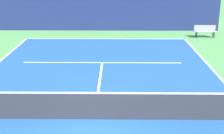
% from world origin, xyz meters
% --- Properties ---
extents(ground_plane, '(80.00, 80.00, 0.00)m').
position_xyz_m(ground_plane, '(0.00, 0.00, 0.00)').
color(ground_plane, '#4C8C4C').
extents(court_surface, '(11.00, 24.00, 0.01)m').
position_xyz_m(court_surface, '(0.00, 0.00, 0.01)').
color(court_surface, '#1E4C99').
rests_on(court_surface, ground_plane).
extents(baseline_far, '(11.00, 0.10, 0.00)m').
position_xyz_m(baseline_far, '(0.00, 11.95, 0.01)').
color(baseline_far, white).
rests_on(baseline_far, court_surface).
extents(service_line_far, '(8.26, 0.10, 0.00)m').
position_xyz_m(service_line_far, '(0.00, 6.40, 0.01)').
color(service_line_far, white).
rests_on(service_line_far, court_surface).
extents(centre_service_line, '(0.10, 6.40, 0.00)m').
position_xyz_m(centre_service_line, '(0.00, 3.20, 0.01)').
color(centre_service_line, white).
rests_on(centre_service_line, court_surface).
extents(back_wall, '(17.14, 0.30, 2.49)m').
position_xyz_m(back_wall, '(0.00, 14.97, 1.24)').
color(back_wall, navy).
rests_on(back_wall, ground_plane).
extents(stands_tier_lower, '(17.14, 2.40, 3.04)m').
position_xyz_m(stands_tier_lower, '(0.00, 16.32, 1.52)').
color(stands_tier_lower, '#9E9E99').
rests_on(stands_tier_lower, ground_plane).
extents(tennis_net, '(11.08, 0.08, 1.07)m').
position_xyz_m(tennis_net, '(0.00, 0.00, 0.51)').
color(tennis_net, black).
rests_on(tennis_net, court_surface).
extents(player_bench, '(1.50, 0.40, 0.85)m').
position_xyz_m(player_bench, '(6.94, 12.52, 0.51)').
color(player_bench, '#99999E').
rests_on(player_bench, ground_plane).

